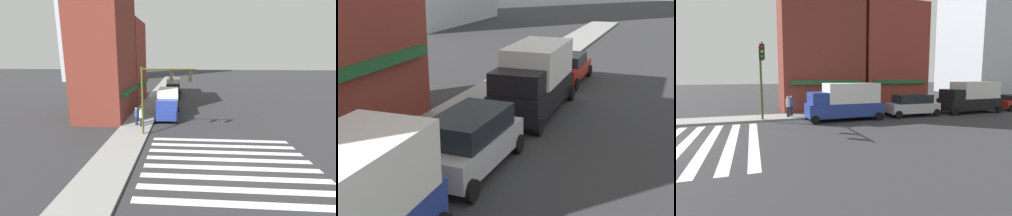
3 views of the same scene
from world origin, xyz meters
TOP-DOWN VIEW (x-y plane):
  - ground_plane at (0.00, 0.00)m, footprint 200.00×200.00m
  - sidewalk_left at (0.00, 7.50)m, footprint 120.00×3.00m
  - crosswalk_stripes at (-0.00, 0.00)m, footprint 8.69×10.80m
  - storefront_row at (14.30, 11.50)m, footprint 15.79×5.30m
  - traffic_signal at (4.82, 4.76)m, footprint 0.32×4.47m
  - box_truck_blue at (11.30, 4.70)m, footprint 6.26×2.42m
  - suv_silver at (17.78, 4.70)m, footprint 4.73×2.12m
  - box_truck_black at (24.44, 4.70)m, footprint 6.25×2.42m
  - sedan_red at (30.70, 4.70)m, footprint 4.40×2.02m
  - pedestrian_blue_shirt at (7.28, 7.50)m, footprint 0.32×0.32m
  - pedestrian_white_shirt at (6.95, 6.97)m, footprint 0.32×0.32m

SIDE VIEW (x-z plane):
  - ground_plane at x=0.00m, z-range 0.00..0.00m
  - crosswalk_stripes at x=0.00m, z-range 0.00..0.01m
  - sidewalk_left at x=0.00m, z-range 0.00..0.15m
  - sedan_red at x=30.70m, z-range 0.05..1.64m
  - suv_silver at x=17.78m, z-range 0.06..2.00m
  - pedestrian_blue_shirt at x=7.28m, z-range 0.19..1.96m
  - pedestrian_white_shirt at x=6.95m, z-range 0.19..1.96m
  - box_truck_blue at x=11.30m, z-range 0.07..3.11m
  - box_truck_black at x=24.44m, z-range 0.07..3.11m
  - traffic_signal at x=4.82m, z-range 1.33..7.25m
  - storefront_row at x=14.30m, z-range -0.63..13.91m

